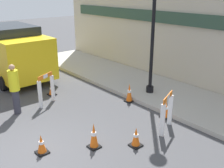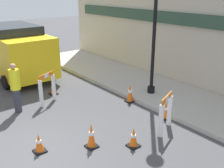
{
  "view_description": "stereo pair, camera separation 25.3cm",
  "coord_description": "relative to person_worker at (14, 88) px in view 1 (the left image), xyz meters",
  "views": [
    {
      "loc": [
        5.55,
        -1.9,
        3.97
      ],
      "look_at": [
        -0.62,
        3.37,
        1.0
      ],
      "focal_mm": 42.0,
      "sensor_mm": 36.0,
      "label": 1
    },
    {
      "loc": [
        5.71,
        -1.71,
        3.97
      ],
      "look_at": [
        -0.62,
        3.37,
        1.0
      ],
      "focal_mm": 42.0,
      "sensor_mm": 36.0,
      "label": 2
    }
  ],
  "objects": [
    {
      "name": "person_worker",
      "position": [
        0.0,
        0.0,
        0.0
      ],
      "size": [
        0.46,
        0.46,
        1.7
      ],
      "rotation": [
        0.0,
        0.0,
        0.79
      ],
      "color": "#33333D",
      "rests_on": "ground_plane"
    },
    {
      "name": "storefront_facade",
      "position": [
        2.6,
        6.55,
        1.83
      ],
      "size": [
        18.0,
        0.22,
        5.5
      ],
      "color": "#BCB29E",
      "rests_on": "ground_plane"
    },
    {
      "name": "traffic_cone_0",
      "position": [
        3.45,
        3.54,
        -0.64
      ],
      "size": [
        0.3,
        0.3,
        0.59
      ],
      "color": "black",
      "rests_on": "ground_plane"
    },
    {
      "name": "barricade_1",
      "position": [
        3.96,
        2.91,
        -0.31
      ],
      "size": [
        0.43,
        0.83,
        1.13
      ],
      "rotation": [
        0.0,
        0.0,
        8.23
      ],
      "color": "white",
      "rests_on": "ground_plane"
    },
    {
      "name": "ground_plane",
      "position": [
        2.6,
        -0.86,
        -0.92
      ],
      "size": [
        60.0,
        60.0,
        0.0
      ],
      "primitive_type": "plane",
      "color": "#424244"
    },
    {
      "name": "traffic_cone_1",
      "position": [
        2.65,
        -0.42,
        -0.67
      ],
      "size": [
        0.3,
        0.3,
        0.52
      ],
      "color": "black",
      "rests_on": "ground_plane"
    },
    {
      "name": "traffic_cone_2",
      "position": [
        3.98,
        1.63,
        -0.66
      ],
      "size": [
        0.3,
        0.3,
        0.55
      ],
      "color": "black",
      "rests_on": "ground_plane"
    },
    {
      "name": "sidewalk_slab",
      "position": [
        2.6,
        5.06,
        -0.85
      ],
      "size": [
        18.0,
        2.83,
        0.15
      ],
      "color": "#ADA89E",
      "rests_on": "ground_plane"
    },
    {
      "name": "traffic_cone_3",
      "position": [
        -0.69,
        1.66,
        -0.7
      ],
      "size": [
        0.3,
        0.3,
        0.47
      ],
      "color": "black",
      "rests_on": "ground_plane"
    },
    {
      "name": "barricade_0",
      "position": [
        -0.01,
        1.12,
        -0.31
      ],
      "size": [
        0.44,
        0.75,
        1.15
      ],
      "rotation": [
        0.0,
        0.0,
        5.15
      ],
      "color": "white",
      "rests_on": "ground_plane"
    },
    {
      "name": "traffic_cone_4",
      "position": [
        3.31,
        0.75,
        -0.58
      ],
      "size": [
        0.3,
        0.3,
        0.71
      ],
      "color": "black",
      "rests_on": "ground_plane"
    },
    {
      "name": "traffic_cone_5",
      "position": [
        1.75,
        3.54,
        -0.58
      ],
      "size": [
        0.3,
        0.3,
        0.71
      ],
      "color": "black",
      "rests_on": "ground_plane"
    },
    {
      "name": "work_van",
      "position": [
        -4.02,
        1.42,
        0.39
      ],
      "size": [
        5.08,
        2.26,
        2.41
      ],
      "color": "yellow",
      "rests_on": "ground_plane"
    }
  ]
}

